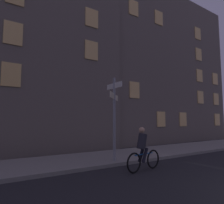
# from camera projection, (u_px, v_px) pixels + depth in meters

# --- Properties ---
(sidewalk_kerb) EXTENTS (40.00, 3.31, 0.14)m
(sidewalk_kerb) POSITION_uv_depth(u_px,v_px,m) (125.00, 155.00, 10.36)
(sidewalk_kerb) COLOR gray
(sidewalk_kerb) RESTS_ON ground_plane
(signpost) EXTENTS (1.23, 1.23, 3.61)m
(signpost) POSITION_uv_depth(u_px,v_px,m) (114.00, 111.00, 8.77)
(signpost) COLOR gray
(signpost) RESTS_ON sidewalk_kerb
(cyclist) EXTENTS (1.81, 0.38, 1.61)m
(cyclist) POSITION_uv_depth(u_px,v_px,m) (143.00, 150.00, 7.45)
(cyclist) COLOR black
(cyclist) RESTS_ON ground_plane
(building_left_block) EXTENTS (13.39, 6.22, 13.71)m
(building_left_block) POSITION_uv_depth(u_px,v_px,m) (7.00, 42.00, 12.79)
(building_left_block) COLOR #6B6056
(building_left_block) RESTS_ON ground_plane
(building_right_block) EXTENTS (13.58, 7.63, 13.55)m
(building_right_block) POSITION_uv_depth(u_px,v_px,m) (151.00, 74.00, 21.00)
(building_right_block) COLOR #6B6056
(building_right_block) RESTS_ON ground_plane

